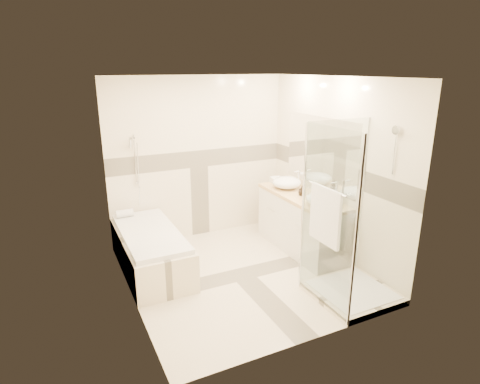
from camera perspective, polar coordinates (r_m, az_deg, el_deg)
name	(u,v)px	position (r m, az deg, el deg)	size (l,w,h in m)	color
room	(245,182)	(4.94, 0.74, 1.50)	(2.82, 3.02, 2.52)	beige
bathtub	(151,248)	(5.49, -12.59, -7.83)	(0.75, 1.70, 0.56)	beige
vanity	(301,223)	(5.96, 8.70, -4.31)	(0.58, 1.62, 0.85)	white
shower_enclosure	(343,257)	(4.85, 14.42, -8.92)	(0.96, 0.93, 2.04)	beige
vessel_sink_near	(287,182)	(6.10, 6.66, 1.35)	(0.44, 0.44, 0.17)	white
vessel_sink_far	(322,199)	(5.42, 11.63, -0.97)	(0.43, 0.43, 0.17)	white
faucet_near	(299,177)	(6.20, 8.37, 2.12)	(0.10, 0.03, 0.25)	silver
faucet_far	(336,190)	(5.52, 13.46, 0.23)	(0.13, 0.03, 0.30)	silver
amenity_bottle_a	(302,191)	(5.78, 8.83, 0.21)	(0.07, 0.07, 0.15)	black
amenity_bottle_b	(302,191)	(5.78, 8.81, 0.16)	(0.11, 0.11, 0.14)	black
folded_towels	(277,181)	(6.33, 5.33, 1.59)	(0.16, 0.27, 0.09)	white
rolled_towel	(125,213)	(5.94, -16.09, -2.93)	(0.11, 0.11, 0.24)	white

